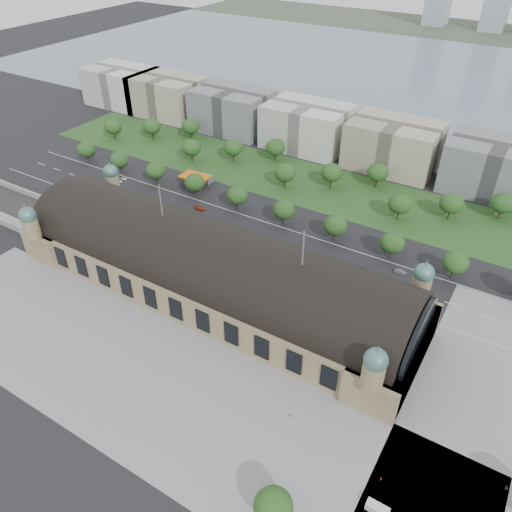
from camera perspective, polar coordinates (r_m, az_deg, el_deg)
The scene contains 57 objects.
ground at distance 182.39m, azimuth -4.98°, elevation -3.97°, with size 900.00×900.00×0.00m, color black.
station at distance 176.01m, azimuth -5.15°, elevation -1.39°, with size 150.00×48.40×44.30m.
track_cutting at distance 252.54m, azimuth -26.07°, elevation 4.68°, with size 70.00×24.00×3.10m.
plaza_south at distance 154.40m, azimuth -11.69°, elevation -14.10°, with size 190.00×48.00×0.12m, color gray.
road_slab at distance 216.75m, azimuth -3.42°, elevation 3.30°, with size 260.00×26.00×0.10m, color black.
grass_belt at distance 255.55m, azimuth 4.59°, elevation 8.63°, with size 300.00×45.00×0.10m, color #274D1E.
petrol_station at distance 252.06m, azimuth -6.33°, elevation 8.87°, with size 14.00×13.00×5.05m.
lake at distance 433.56m, azimuth 19.95°, elevation 18.27°, with size 700.00×320.00×0.08m, color slate.
far_shore at distance 625.63m, azimuth 25.04°, elevation 22.13°, with size 700.00×120.00×0.14m, color #44513D.
office_0 at distance 368.88m, azimuth -15.03°, elevation 18.26°, with size 45.00×32.00×24.00m, color silver.
office_1 at distance 342.26m, azimuth -10.02°, elevation 17.57°, with size 45.00×32.00×24.00m, color #B4A88E.
office_2 at distance 313.02m, azimuth -2.71°, elevation 16.32°, with size 45.00×32.00×24.00m, color slate.
office_3 at distance 289.51m, azimuth 5.82°, elevation 14.53°, with size 45.00×32.00×24.00m, color silver.
office_4 at distance 273.23m, azimuth 15.41°, elevation 12.10°, with size 45.00×32.00×24.00m, color #B4A88E.
office_5 at distance 265.51m, azimuth 25.67°, elevation 9.09°, with size 45.00×32.00×24.00m, color slate.
tree_row_0 at distance 285.15m, azimuth -18.83°, elevation 11.46°, with size 9.60×9.60×11.52m.
tree_row_1 at distance 268.27m, azimuth -15.34°, elevation 10.59°, with size 9.60×9.60×11.52m.
tree_row_2 at distance 252.55m, azimuth -11.42°, elevation 9.56°, with size 9.60×9.60×11.52m.
tree_row_3 at distance 238.21m, azimuth -7.04°, elevation 8.34°, with size 9.60×9.60×11.52m.
tree_row_4 at distance 225.52m, azimuth -2.16°, elevation 6.93°, with size 9.60×9.60×11.52m.
tree_row_5 at distance 214.77m, azimuth 3.22°, elevation 5.30°, with size 9.60×9.60×11.52m.
tree_row_6 at distance 206.26m, azimuth 9.07°, elevation 3.46°, with size 9.60×9.60×11.52m.
tree_row_7 at distance 200.28m, azimuth 15.31°, elevation 1.46°, with size 9.60×9.60×11.52m.
tree_row_8 at distance 197.07m, azimuth 21.84°, elevation -0.66°, with size 9.60×9.60×11.52m.
tree_belt_0 at distance 310.04m, azimuth -16.01°, elevation 14.03°, with size 10.40×10.40×12.48m.
tree_belt_1 at distance 305.03m, azimuth -11.81°, elevation 14.30°, with size 10.40×10.40×12.48m.
tree_belt_2 at distance 301.62m, azimuth -7.48°, elevation 14.49°, with size 10.40×10.40×12.48m.
tree_belt_3 at distance 273.27m, azimuth -7.41°, elevation 12.19°, with size 10.40×10.40×12.48m.
tree_belt_4 at distance 271.60m, azimuth -2.58°, elevation 12.30°, with size 10.40×10.40×12.48m.
tree_belt_5 at distance 271.77m, azimuth 2.27°, elevation 12.32°, with size 10.40×10.40×12.48m.
tree_belt_6 at distance 244.40m, azimuth 3.35°, elevation 9.47°, with size 10.40×10.40×12.48m.
tree_belt_7 at distance 246.95m, azimuth 8.63°, elevation 9.40°, with size 10.40×10.40×12.48m.
tree_belt_8 at distance 251.49m, azimuth 13.76°, elevation 9.27°, with size 10.40×10.40×12.48m.
tree_belt_9 at distance 226.46m, azimuth 16.14°, elevation 5.75°, with size 10.40×10.40×12.48m.
tree_belt_10 at distance 233.88m, azimuth 21.45°, elevation 5.61°, with size 10.40×10.40×12.48m.
tree_belt_11 at distance 243.16m, azimuth 26.39°, elevation 5.43°, with size 10.40×10.40×12.48m.
tree_plaza_s at distance 123.56m, azimuth 2.00°, elevation -26.65°, with size 9.00×9.00×10.64m.
traffic_car_0 at distance 270.95m, azimuth -20.23°, elevation 8.27°, with size 1.59×3.94×1.34m, color silver.
traffic_car_2 at distance 224.96m, azimuth -9.97°, elevation 4.33°, with size 2.52×5.47×1.52m, color black.
traffic_car_3 at distance 230.04m, azimuth -6.40°, elevation 5.43°, with size 2.18×5.37×1.56m, color #963213.
traffic_car_4 at distance 209.20m, azimuth -1.87°, elevation 2.27°, with size 1.82×4.52×1.54m, color #1D1C4F.
traffic_car_5 at distance 197.08m, azimuth 16.16°, elevation -1.73°, with size 1.58×4.54×1.50m, color slate.
traffic_car_6 at distance 185.50m, azimuth 18.47°, elevation -4.95°, with size 2.51×5.44×1.51m, color silver.
parked_car_0 at distance 239.52m, azimuth -16.33°, elevation 5.42°, with size 1.57×4.50×1.48m, color black.
parked_car_1 at distance 237.21m, azimuth -15.99°, elevation 5.17°, with size 2.34×5.07×1.41m, color maroon.
parked_car_2 at distance 229.49m, azimuth -13.15°, elevation 4.55°, with size 1.93×4.75×1.38m, color #191D48.
parked_car_3 at distance 220.47m, azimuth -11.81°, elevation 3.38°, with size 1.79×4.45×1.51m, color #55595C.
parked_car_4 at distance 217.09m, azimuth -10.68°, elevation 2.95°, with size 1.43×4.11×1.35m, color silver.
parked_car_5 at distance 219.62m, azimuth -10.09°, elevation 3.49°, with size 2.74×5.94×1.65m, color #94959C.
parked_car_6 at distance 212.77m, azimuth -9.18°, elevation 2.42°, with size 2.20×5.42×1.57m, color black.
bus_west at distance 205.47m, azimuth -1.35°, elevation 1.89°, with size 2.79×11.92×3.32m, color #A91E1B.
bus_mid at distance 192.62m, azimuth 5.88°, elevation -0.97°, with size 2.58×11.03×3.07m, color white.
bus_east at distance 194.73m, azimuth 2.55°, elevation -0.27°, with size 2.87×12.27×3.42m, color beige.
van_south at distance 132.63m, azimuth 13.58°, elevation -26.23°, with size 5.43×2.21×2.35m.
pedestrian_0 at distance 143.76m, azimuth 3.96°, elevation -17.81°, with size 0.74×0.43×1.52m, color gray.
pedestrian_1 at distance 136.88m, azimuth 14.09°, elevation -23.49°, with size 0.61×0.40×1.68m, color gray.
pedestrian_2 at distance 145.36m, azimuth 26.74°, elevation -22.58°, with size 0.90×0.52×1.86m, color gray.
Camera 1 is at (86.61, -110.58, 116.35)m, focal length 35.00 mm.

